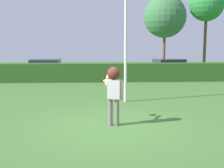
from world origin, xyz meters
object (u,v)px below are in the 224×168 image
(person, at_px, (114,87))
(parked_car_black, at_px, (169,66))
(frisbee, at_px, (107,81))
(lamppost, at_px, (126,23))
(maple_tree, at_px, (207,4))
(parked_car_green, at_px, (45,66))
(birch_tree, at_px, (165,17))

(person, height_order, parked_car_black, person)
(frisbee, xyz_separation_m, lamppost, (0.89, 2.91, 2.06))
(parked_car_black, relative_size, maple_tree, 0.57)
(lamppost, xyz_separation_m, parked_car_green, (-5.21, 10.42, -2.67))
(maple_tree, bearing_deg, parked_car_black, -131.25)
(birch_tree, bearing_deg, person, -107.12)
(lamppost, relative_size, birch_tree, 0.87)
(frisbee, relative_size, birch_tree, 0.04)
(frisbee, xyz_separation_m, birch_tree, (6.18, 18.76, 3.67))
(lamppost, distance_m, birch_tree, 16.79)
(parked_car_black, xyz_separation_m, birch_tree, (0.84, 5.52, 4.29))
(person, height_order, maple_tree, maple_tree)
(frisbee, distance_m, maple_tree, 21.91)
(parked_car_green, xyz_separation_m, birch_tree, (10.51, 5.43, 4.29))
(person, bearing_deg, lamppost, 78.94)
(birch_tree, bearing_deg, maple_tree, 0.29)
(frisbee, relative_size, parked_car_green, 0.06)
(person, distance_m, parked_car_black, 14.89)
(parked_car_green, bearing_deg, parked_car_black, -0.54)
(frisbee, height_order, maple_tree, maple_tree)
(person, height_order, parked_car_green, person)
(birch_tree, bearing_deg, parked_car_black, -98.67)
(maple_tree, bearing_deg, parked_car_green, -159.43)
(frisbee, xyz_separation_m, parked_car_green, (-4.33, 13.33, -0.61))
(birch_tree, relative_size, maple_tree, 0.89)
(parked_car_green, relative_size, parked_car_black, 0.95)
(person, relative_size, maple_tree, 0.23)
(parked_car_black, bearing_deg, birch_tree, 81.33)
(frisbee, distance_m, birch_tree, 20.09)
(parked_car_black, bearing_deg, person, -110.28)
(person, height_order, birch_tree, birch_tree)
(person, xyz_separation_m, maple_tree, (10.02, 19.50, 4.96))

